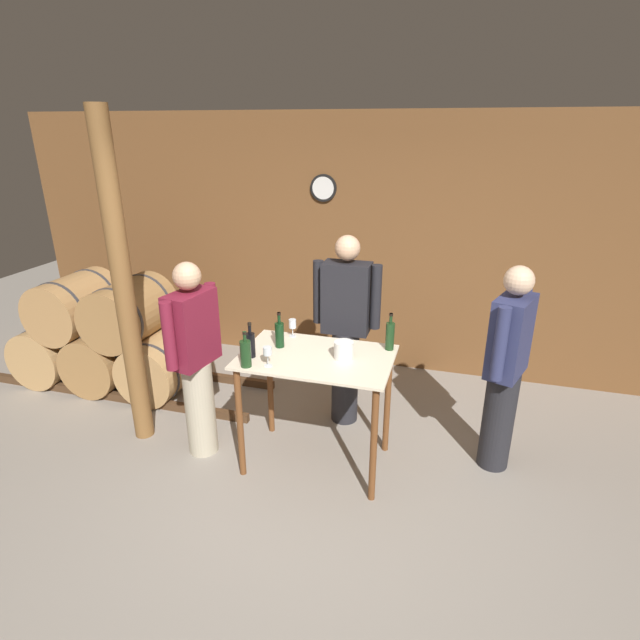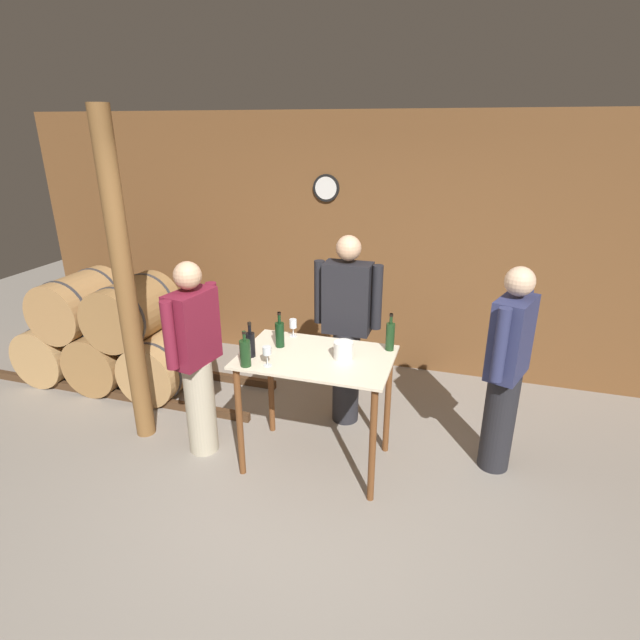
{
  "view_description": "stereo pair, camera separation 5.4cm",
  "coord_description": "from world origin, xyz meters",
  "views": [
    {
      "loc": [
        0.87,
        -2.73,
        2.55
      ],
      "look_at": [
        -0.09,
        0.6,
        1.2
      ],
      "focal_mm": 28.0,
      "sensor_mm": 36.0,
      "label": 1
    },
    {
      "loc": [
        0.93,
        -2.71,
        2.55
      ],
      "look_at": [
        -0.09,
        0.6,
        1.2
      ],
      "focal_mm": 28.0,
      "sensor_mm": 36.0,
      "label": 2
    }
  ],
  "objects": [
    {
      "name": "wine_bottle_far_left",
      "position": [
        -0.55,
        0.35,
        1.05
      ],
      "size": [
        0.07,
        0.07,
        0.27
      ],
      "color": "black",
      "rests_on": "tasting_table"
    },
    {
      "name": "wine_glass_near_center",
      "position": [
        -0.37,
        0.24,
        1.06
      ],
      "size": [
        0.06,
        0.06,
        0.15
      ],
      "color": "silver",
      "rests_on": "tasting_table"
    },
    {
      "name": "wine_bottle_left",
      "position": [
        -0.52,
        0.19,
        1.05
      ],
      "size": [
        0.08,
        0.08,
        0.27
      ],
      "color": "#193819",
      "rests_on": "tasting_table"
    },
    {
      "name": "ice_bucket",
      "position": [
        0.11,
        0.52,
        1.01
      ],
      "size": [
        0.14,
        0.14,
        0.13
      ],
      "color": "white",
      "rests_on": "tasting_table"
    },
    {
      "name": "wooden_post",
      "position": [
        -1.66,
        0.44,
        1.35
      ],
      "size": [
        0.16,
        0.16,
        2.7
      ],
      "color": "brown",
      "rests_on": "ground_plane"
    },
    {
      "name": "tasting_table",
      "position": [
        -0.09,
        0.5,
        0.77
      ],
      "size": [
        1.14,
        0.74,
        0.95
      ],
      "color": "beige",
      "rests_on": "ground_plane"
    },
    {
      "name": "ground_plane",
      "position": [
        0.0,
        0.0,
        0.0
      ],
      "size": [
        14.0,
        14.0,
        0.0
      ],
      "primitive_type": "plane",
      "color": "gray"
    },
    {
      "name": "person_visitor_with_scarf",
      "position": [
        -1.05,
        0.38,
        0.86
      ],
      "size": [
        0.29,
        0.58,
        1.63
      ],
      "color": "#B7AD93",
      "rests_on": "ground_plane"
    },
    {
      "name": "wine_bottle_center",
      "position": [
        -0.41,
        0.58,
        1.05
      ],
      "size": [
        0.07,
        0.07,
        0.28
      ],
      "color": "black",
      "rests_on": "tasting_table"
    },
    {
      "name": "person_host",
      "position": [
        -0.02,
        1.18,
        0.91
      ],
      "size": [
        0.59,
        0.24,
        1.72
      ],
      "color": "#232328",
      "rests_on": "ground_plane"
    },
    {
      "name": "back_wall",
      "position": [
        -0.0,
        2.43,
        1.35
      ],
      "size": [
        8.4,
        0.08,
        2.7
      ],
      "color": "brown",
      "rests_on": "ground_plane"
    },
    {
      "name": "wine_bottle_right",
      "position": [
        0.42,
        0.77,
        1.06
      ],
      "size": [
        0.07,
        0.07,
        0.3
      ],
      "color": "#193819",
      "rests_on": "tasting_table"
    },
    {
      "name": "barrel_rack",
      "position": [
        -2.55,
        1.19,
        0.51
      ],
      "size": [
        3.39,
        0.81,
        1.16
      ],
      "color": "#4C331E",
      "rests_on": "ground_plane"
    },
    {
      "name": "wine_glass_near_left",
      "position": [
        -0.38,
        0.8,
        1.05
      ],
      "size": [
        0.06,
        0.06,
        0.15
      ],
      "color": "silver",
      "rests_on": "tasting_table"
    },
    {
      "name": "person_visitor_bearded",
      "position": [
        1.28,
        0.86,
        0.87
      ],
      "size": [
        0.34,
        0.56,
        1.65
      ],
      "color": "#232328",
      "rests_on": "ground_plane"
    }
  ]
}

